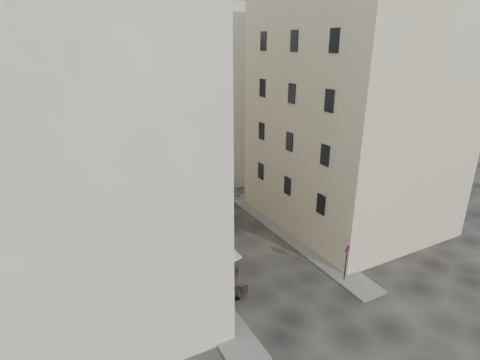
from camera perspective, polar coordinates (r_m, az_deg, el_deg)
ground at (r=26.11m, az=3.07°, el=-13.25°), size 90.00×90.00×0.00m
sidewalk_left at (r=27.61m, az=-9.54°, el=-11.36°), size 2.00×22.00×0.12m
sidewalk_right at (r=30.39m, az=7.51°, el=-8.12°), size 2.00×18.00×0.12m
building_left at (r=21.99m, az=-25.32°, el=7.61°), size 12.20×16.20×20.60m
building_right at (r=31.51m, az=16.86°, el=10.07°), size 12.20×14.20×18.60m
building_back at (r=39.33m, az=-12.65°, el=12.29°), size 18.20×10.20×18.60m
cafe_storefront at (r=24.29m, az=-7.04°, el=-10.95°), size 1.74×7.30×3.50m
stone_steps at (r=36.00m, az=-7.23°, el=-2.84°), size 9.00×3.15×0.80m
bollard_near at (r=23.82m, az=-2.60°, el=-15.39°), size 0.12×0.12×0.98m
bollard_mid at (r=26.51m, az=-5.92°, el=-11.43°), size 0.12×0.12×0.98m
bollard_far at (r=29.37m, az=-8.55°, el=-8.20°), size 0.12×0.12×0.98m
no_parking_sign at (r=24.73m, az=15.96°, el=-10.99°), size 0.58×0.23×2.67m
bistro_table_a at (r=23.15m, az=-0.50°, el=-16.78°), size 1.26×0.59×0.89m
bistro_table_b at (r=24.61m, az=-1.90°, el=-14.21°), size 1.32×0.62×0.92m
bistro_table_c at (r=26.23m, az=-4.57°, el=-11.91°), size 1.30×0.61×0.91m
bistro_table_d at (r=27.61m, az=-5.75°, el=-10.09°), size 1.40×0.66×0.98m
bistro_table_e at (r=28.13m, az=-6.54°, el=-9.71°), size 1.17×0.55×0.82m
pedestrian at (r=26.29m, az=-5.75°, el=-11.02°), size 0.65×0.49×1.60m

